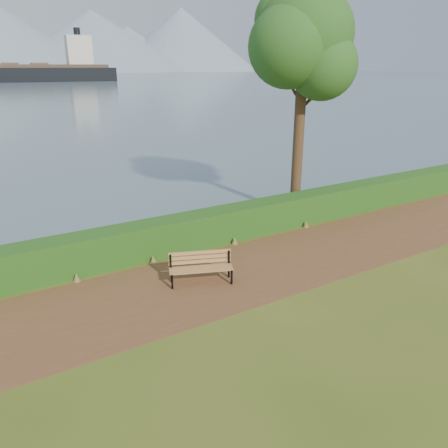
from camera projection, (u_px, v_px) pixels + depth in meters
ground at (225, 283)px, 11.11m from camera, size 140.00×140.00×0.00m
path at (219, 278)px, 11.35m from camera, size 40.00×3.40×0.01m
hedge at (180, 233)px, 13.03m from camera, size 32.00×0.85×1.00m
bench at (201, 265)px, 11.03m from camera, size 1.65×1.01×0.80m
tree at (304, 41)px, 14.20m from camera, size 4.11×3.37×8.02m
cargo_ship at (26, 73)px, 144.84m from camera, size 63.30×16.07×19.01m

